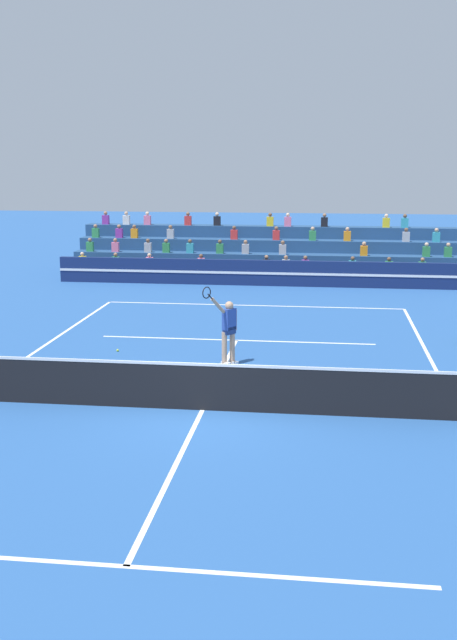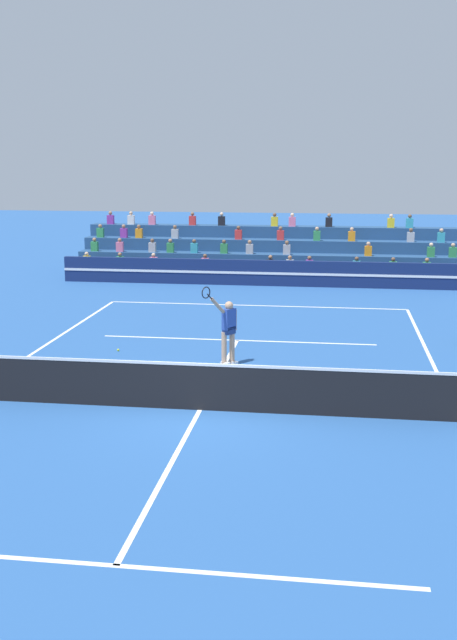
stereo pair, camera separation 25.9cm
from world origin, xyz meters
The scene contains 7 objects.
ground_plane centered at (0.00, 0.00, 0.00)m, with size 120.00×120.00×0.00m, color #285699.
court_lines centered at (0.00, 0.00, 0.00)m, with size 11.10×23.90×0.01m.
tennis_net centered at (0.00, 0.00, 0.54)m, with size 12.00×0.10×1.10m.
sponsor_banner_wall centered at (0.00, 16.40, 0.55)m, with size 18.00×0.26×1.10m.
bleacher_stand centered at (-0.01, 19.57, 0.84)m, with size 18.00×3.80×2.83m.
tennis_player centered at (0.10, 3.69, 0.98)m, with size 0.86×1.15×2.28m.
tennis_ball centered at (-3.19, 4.68, 0.03)m, with size 0.07×0.07×0.07m, color #C6DB33.
Camera 1 is at (2.51, -15.29, 5.37)m, focal length 42.00 mm.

